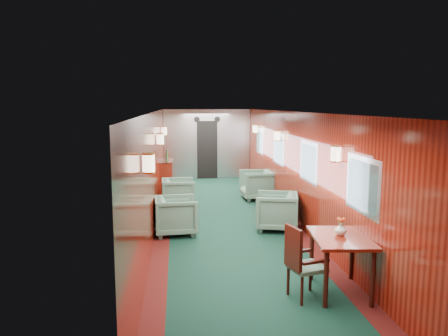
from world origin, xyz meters
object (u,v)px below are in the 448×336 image
object	(u,v)px
side_chair	(301,260)
credenza	(167,177)
dining_table	(341,245)
armchair_left_far	(179,193)
armchair_left_near	(176,215)
armchair_right_near	(276,211)
armchair_right_far	(257,185)

from	to	relation	value
side_chair	credenza	size ratio (longest dim) A/B	0.78
dining_table	armchair_left_far	xyz separation A→B (m)	(-2.16, 5.20, -0.29)
armchair_left_near	armchair_right_near	world-z (taller)	armchair_right_near
dining_table	credenza	distance (m)	7.23
armchair_left_near	armchair_right_far	bearing A→B (deg)	-40.82
armchair_right_far	dining_table	bearing A→B (deg)	-2.91
credenza	armchair_left_far	bearing A→B (deg)	-78.44
dining_table	armchair_left_far	size ratio (longest dim) A/B	1.39
armchair_left_near	armchair_right_far	distance (m)	3.72
credenza	armchair_left_near	size ratio (longest dim) A/B	1.55
armchair_left_near	armchair_left_far	bearing A→B (deg)	-6.24
dining_table	side_chair	world-z (taller)	side_chair
dining_table	armchair_right_far	xyz separation A→B (m)	(-0.03, 5.99, -0.27)
armchair_left_near	armchair_right_far	size ratio (longest dim) A/B	0.95
side_chair	armchair_right_far	xyz separation A→B (m)	(0.56, 6.14, -0.14)
dining_table	armchair_right_far	bearing A→B (deg)	96.31
dining_table	armchair_right_near	bearing A→B (deg)	99.19
armchair_left_near	armchair_right_near	xyz separation A→B (m)	(2.05, 0.10, 0.01)
dining_table	armchair_right_far	size ratio (longest dim) A/B	1.29
side_chair	armchair_left_far	world-z (taller)	side_chair
armchair_right_near	side_chair	bearing A→B (deg)	6.56
armchair_left_near	armchair_right_far	xyz separation A→B (m)	(2.19, 3.01, 0.02)
dining_table	armchair_right_near	size ratio (longest dim) A/B	1.33
dining_table	armchair_left_near	distance (m)	3.73
side_chair	armchair_right_far	world-z (taller)	side_chair
credenza	armchair_right_near	world-z (taller)	credenza
credenza	armchair_left_near	xyz separation A→B (m)	(0.27, -3.80, -0.14)
dining_table	armchair_right_far	distance (m)	6.00
side_chair	armchair_right_near	world-z (taller)	side_chair
armchair_right_near	armchair_right_far	xyz separation A→B (m)	(0.14, 2.91, 0.01)
armchair_left_far	credenza	bearing A→B (deg)	9.19
armchair_left_far	armchair_right_far	xyz separation A→B (m)	(2.13, 0.79, 0.03)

